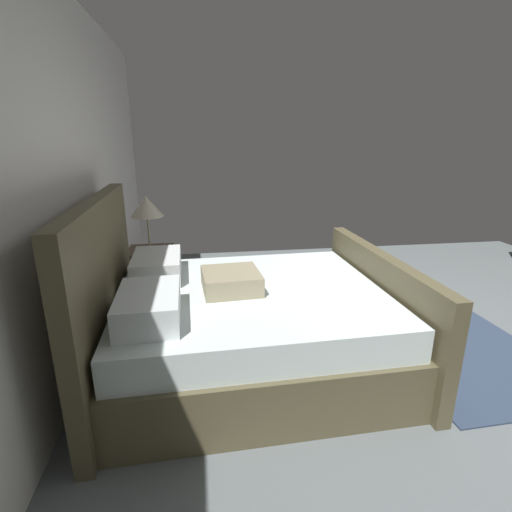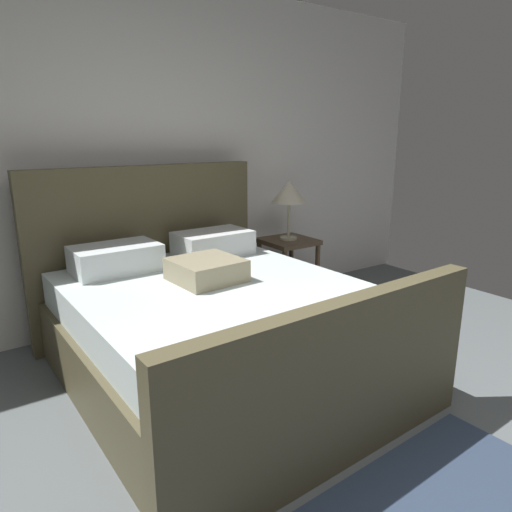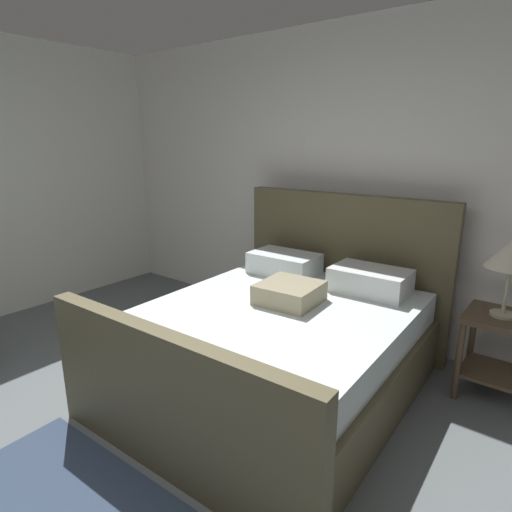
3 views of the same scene
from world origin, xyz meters
The scene contains 4 objects.
wall_back centered at (0.00, 2.96, 1.34)m, with size 6.07×0.12×2.68m, color silver.
bed centered at (-0.04, 1.74, 0.36)m, with size 1.88×2.18×1.30m.
nightstand_right centered at (1.19, 2.54, 0.40)m, with size 0.44×0.44×0.60m.
table_lamp_right centered at (1.19, 2.54, 1.02)m, with size 0.32×0.32×0.53m.
Camera 3 is at (1.53, -0.54, 1.74)m, focal length 30.07 mm.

